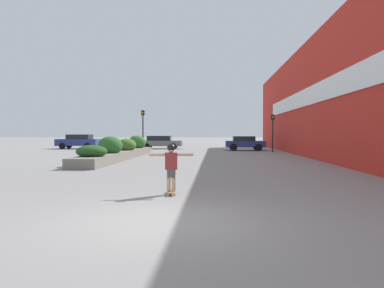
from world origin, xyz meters
name	(u,v)px	position (x,y,z in m)	size (l,w,h in m)	color
ground_plane	(156,221)	(0.00, 0.00, 0.00)	(300.00, 300.00, 0.00)	gray
building_wall_right	(315,98)	(7.71, 18.14, 4.01)	(0.67, 48.57, 8.02)	red
planter_box	(120,151)	(-5.06, 17.13, 0.51)	(1.60, 15.04, 1.50)	slate
skateboard	(171,192)	(-0.07, 3.10, 0.07)	(0.29, 0.76, 0.09)	olive
skateboarder	(171,162)	(-0.07, 3.10, 0.87)	(1.20, 0.23, 1.29)	tan
car_leftmost	(245,143)	(4.05, 29.58, 0.75)	(3.81, 2.06, 1.38)	navy
car_center_left	(349,142)	(14.97, 32.61, 0.81)	(3.87, 2.06, 1.54)	#BCBCC1
car_center_right	(161,142)	(-4.73, 33.21, 0.74)	(4.57, 1.85, 1.39)	slate
car_rightmost	(78,141)	(-13.57, 32.56, 0.82)	(4.43, 2.07, 1.54)	navy
traffic_light_left	(143,124)	(-5.34, 26.36, 2.53)	(0.28, 0.30, 3.74)	black
traffic_light_right	(273,126)	(6.20, 26.23, 2.27)	(0.28, 0.30, 3.31)	black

